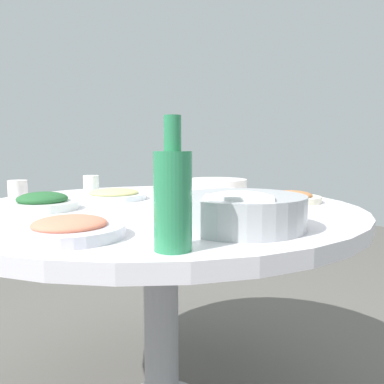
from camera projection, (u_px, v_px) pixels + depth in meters
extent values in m
cylinder|color=#99999E|center=(161.00, 314.00, 1.34)|extent=(0.12, 0.12, 0.67)
cylinder|color=silver|center=(160.00, 211.00, 1.29)|extent=(1.29, 1.29, 0.04)
cylinder|color=#B2B5BA|center=(240.00, 211.00, 0.93)|extent=(0.31, 0.31, 0.08)
ellipsoid|color=white|center=(240.00, 210.00, 0.93)|extent=(0.25, 0.25, 0.09)
cube|color=white|center=(239.00, 198.00, 0.84)|extent=(0.16, 0.12, 0.01)
cylinder|color=white|center=(215.00, 187.00, 1.59)|extent=(0.25, 0.25, 0.06)
cylinder|color=black|center=(215.00, 188.00, 1.60)|extent=(0.22, 0.22, 0.04)
cylinder|color=silver|center=(215.00, 181.00, 1.59)|extent=(0.13, 0.26, 0.01)
cylinder|color=white|center=(43.00, 205.00, 1.21)|extent=(0.22, 0.22, 0.02)
ellipsoid|color=#255D2F|center=(42.00, 199.00, 1.21)|extent=(0.15, 0.15, 0.04)
cylinder|color=#EEE6CA|center=(291.00, 199.00, 1.38)|extent=(0.21, 0.21, 0.02)
ellipsoid|color=#B87142|center=(291.00, 195.00, 1.37)|extent=(0.14, 0.14, 0.03)
cylinder|color=silver|center=(70.00, 231.00, 0.84)|extent=(0.24, 0.24, 0.02)
ellipsoid|color=#E77C5F|center=(70.00, 224.00, 0.84)|extent=(0.16, 0.16, 0.03)
cylinder|color=white|center=(114.00, 196.00, 1.45)|extent=(0.24, 0.24, 0.02)
ellipsoid|color=#C8C179|center=(114.00, 192.00, 1.44)|extent=(0.18, 0.18, 0.03)
cylinder|color=#2D8756|center=(173.00, 201.00, 0.72)|extent=(0.07, 0.07, 0.18)
cylinder|color=#2D8756|center=(172.00, 133.00, 0.71)|extent=(0.03, 0.03, 0.06)
cylinder|color=white|center=(91.00, 184.00, 1.64)|extent=(0.06, 0.06, 0.07)
cylinder|color=silver|center=(18.00, 190.00, 1.43)|extent=(0.07, 0.07, 0.07)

